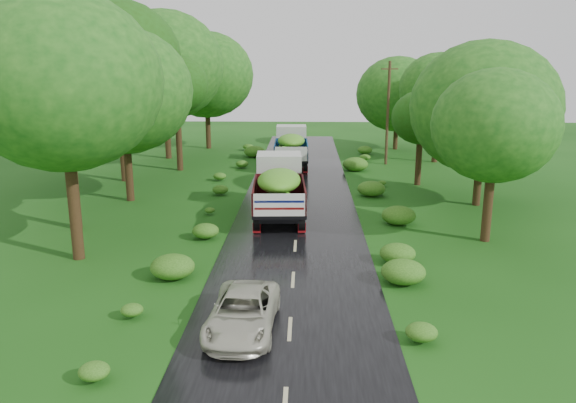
{
  "coord_description": "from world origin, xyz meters",
  "views": [
    {
      "loc": [
        0.47,
        -15.87,
        8.11
      ],
      "look_at": [
        -0.37,
        9.42,
        1.7
      ],
      "focal_mm": 35.0,
      "sensor_mm": 36.0,
      "label": 1
    }
  ],
  "objects_px": {
    "car": "(243,312)",
    "utility_pole": "(388,112)",
    "truck_far": "(291,145)",
    "truck_near": "(279,185)"
  },
  "relations": [
    {
      "from": "truck_near",
      "to": "car",
      "type": "bearing_deg",
      "value": -94.87
    },
    {
      "from": "car",
      "to": "utility_pole",
      "type": "xyz_separation_m",
      "value": [
        8.24,
        28.69,
        3.51
      ]
    },
    {
      "from": "car",
      "to": "truck_near",
      "type": "bearing_deg",
      "value": 90.29
    },
    {
      "from": "truck_far",
      "to": "car",
      "type": "bearing_deg",
      "value": -92.83
    },
    {
      "from": "truck_near",
      "to": "utility_pole",
      "type": "distance_m",
      "value": 17.49
    },
    {
      "from": "car",
      "to": "utility_pole",
      "type": "distance_m",
      "value": 30.05
    },
    {
      "from": "truck_near",
      "to": "car",
      "type": "relative_size",
      "value": 1.69
    },
    {
      "from": "truck_near",
      "to": "car",
      "type": "xyz_separation_m",
      "value": [
        -0.48,
        -13.2,
        -1.08
      ]
    },
    {
      "from": "truck_far",
      "to": "car",
      "type": "relative_size",
      "value": 1.62
    },
    {
      "from": "utility_pole",
      "to": "truck_near",
      "type": "bearing_deg",
      "value": -135.87
    }
  ]
}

